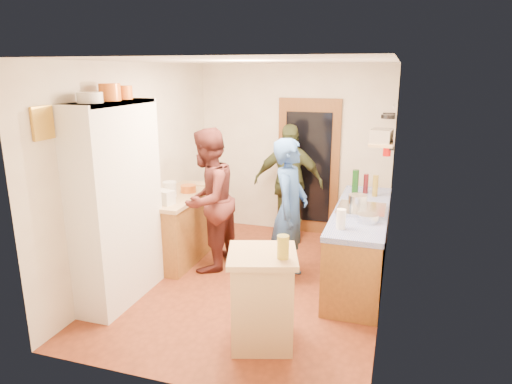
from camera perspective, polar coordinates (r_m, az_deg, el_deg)
The scene contains 44 objects.
floor at distance 5.70m, azimuth -0.25°, elevation -11.21°, with size 3.00×4.00×0.02m, color brown.
ceiling at distance 5.11m, azimuth -0.29°, elevation 16.17°, with size 3.00×4.00×0.02m, color silver.
wall_back at distance 7.15m, azimuth 4.70°, elevation 5.26°, with size 3.00×0.02×2.60m, color silver.
wall_front at distance 3.47m, azimuth -10.55°, elevation -5.60°, with size 3.00×0.02×2.60m, color silver.
wall_left at distance 5.88m, azimuth -14.43°, elevation 2.70°, with size 0.02×4.00×2.60m, color silver.
wall_right at distance 5.01m, azimuth 16.40°, elevation 0.45°, with size 0.02×4.00×2.60m, color silver.
door_frame at distance 7.11m, azimuth 6.55°, elevation 3.10°, with size 0.95×0.06×2.10m, color brown.
door_glass at distance 7.08m, azimuth 6.50°, elevation 3.04°, with size 0.70×0.02×1.70m, color black.
hutch_body at distance 5.17m, azimuth -16.94°, elevation -1.45°, with size 0.40×1.20×2.20m, color white.
hutch_top_shelf at distance 4.98m, azimuth -17.89°, elevation 10.55°, with size 0.40×1.14×0.04m, color white.
plate_stack at distance 4.74m, azimuth -20.06°, elevation 11.03°, with size 0.25×0.25×0.10m, color white.
orange_pot_a at distance 5.00m, azimuth -17.81°, elevation 11.80°, with size 0.22×0.22×0.18m, color orange.
orange_pot_b at distance 5.22m, azimuth -16.08°, elevation 11.87°, with size 0.16×0.16×0.14m, color orange.
left_counter_base at distance 6.34m, azimuth -9.39°, elevation -4.35°, with size 0.60×1.40×0.85m, color #9F6626.
left_counter_top at distance 6.21m, azimuth -9.57°, elevation -0.43°, with size 0.64×1.44×0.05m, color tan.
toaster at distance 5.74m, azimuth -11.38°, elevation -0.64°, with size 0.23×0.15×0.17m, color white.
kettle at distance 6.06m, azimuth -10.73°, elevation 0.35°, with size 0.18×0.18×0.20m, color white.
orange_bowl at distance 6.26m, azimuth -8.45°, elevation 0.42°, with size 0.21×0.21×0.10m, color orange.
chopping_board at distance 6.66m, azimuth -7.35°, elevation 1.03°, with size 0.30×0.22×0.03m, color tan.
right_counter_base at distance 5.77m, azimuth 12.81°, elevation -6.59°, with size 0.60×2.20×0.84m, color #9F6626.
right_counter_top at distance 5.62m, azimuth 13.08°, elevation -2.32°, with size 0.62×2.22×0.06m, color #172FB0.
hob at distance 5.51m, azimuth 13.02°, elevation -2.12°, with size 0.55×0.58×0.04m, color silver.
pot_on_hob at distance 5.52m, azimuth 12.59°, elevation -1.08°, with size 0.22×0.22×0.14m, color silver.
bottle_a at distance 6.19m, azimuth 12.31°, elevation 1.22°, with size 0.08×0.08×0.33m, color #143F14.
bottle_b at distance 6.29m, azimuth 13.56°, elevation 1.02°, with size 0.07×0.07×0.26m, color #591419.
bottle_c at distance 6.16m, azimuth 14.69°, elevation 0.76°, with size 0.07×0.07×0.28m, color olive.
paper_towel at distance 4.83m, azimuth 10.58°, elevation -3.34°, with size 0.10×0.10×0.21m, color white.
mixing_bowl at distance 5.12m, azimuth 13.77°, elevation -3.17°, with size 0.24×0.24×0.09m, color silver.
island_base at distance 4.36m, azimuth 0.77°, elevation -13.43°, with size 0.55×0.55×0.86m, color tan.
island_top at distance 4.16m, azimuth 0.80°, elevation -7.92°, with size 0.62×0.62×0.05m, color tan.
cutting_board at distance 4.21m, azimuth 0.11°, elevation -7.53°, with size 0.35×0.28×0.02m, color white.
oil_jar at distance 4.01m, azimuth 3.40°, elevation -6.87°, with size 0.11×0.11×0.21m, color #AD9E2D.
pan_rail at distance 6.40m, azimuth 16.87°, elevation 10.30°, with size 0.02×0.02×0.65m, color silver.
pan_hang_a at distance 6.24m, azimuth 16.19°, elevation 9.04°, with size 0.18×0.18×0.05m, color black.
pan_hang_b at distance 6.44m, azimuth 16.23°, elevation 9.03°, with size 0.16×0.16×0.05m, color black.
pan_hang_c at distance 6.64m, azimuth 16.30°, elevation 9.27°, with size 0.17×0.17×0.05m, color black.
wall_shelf at distance 5.38m, azimuth 15.37°, elevation 5.85°, with size 0.26×0.42×0.03m, color tan.
radio at distance 5.36m, azimuth 15.43°, elevation 6.80°, with size 0.22×0.30×0.15m, color silver.
ext_bracket at distance 6.65m, azimuth 16.60°, elevation 5.25°, with size 0.06×0.10×0.04m, color black.
fire_extinguisher at distance 6.64m, azimuth 16.11°, elevation 5.71°, with size 0.11×0.11×0.32m, color red.
picture_frame at distance 4.53m, azimuth -25.13°, elevation 7.82°, with size 0.03×0.25×0.30m, color gold.
person_hob at distance 5.46m, azimuth 4.51°, elevation -2.43°, with size 0.64×0.42×1.75m, color #2A4C8E.
person_left at distance 5.82m, azimuth -5.53°, elevation -0.95°, with size 0.89×0.69×1.82m, color #4E211E.
person_back at distance 6.79m, azimuth 4.15°, elevation 1.11°, with size 1.03×0.43×1.76m, color #394224.
Camera 1 is at (1.57, -4.86, 2.51)m, focal length 32.00 mm.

